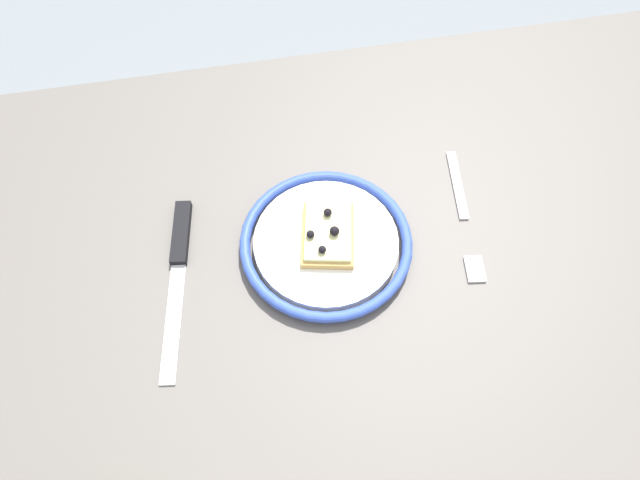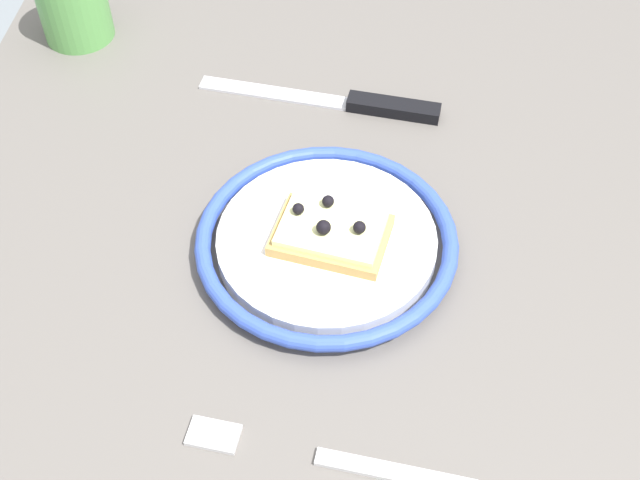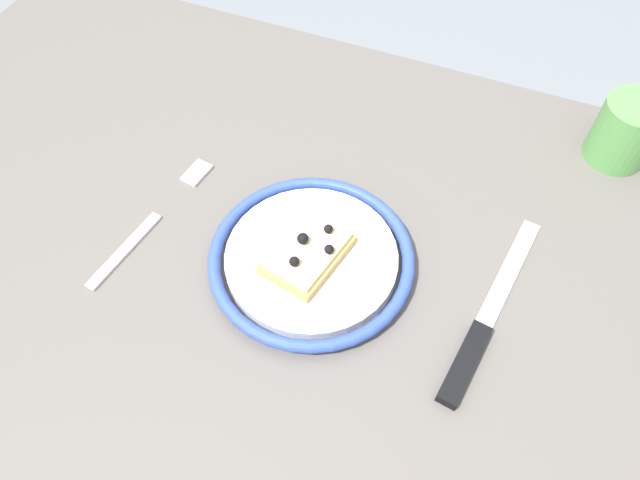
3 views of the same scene
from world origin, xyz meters
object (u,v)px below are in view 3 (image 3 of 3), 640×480
object	(u,v)px
dining_table	(277,287)
plate	(311,258)
pizza_slice_near	(307,252)
cup	(626,131)
knife	(478,337)
fork	(153,219)

from	to	relation	value
dining_table	plate	world-z (taller)	plate
pizza_slice_near	cup	size ratio (longest dim) A/B	1.30
pizza_slice_near	knife	world-z (taller)	pizza_slice_near
plate	knife	bearing A→B (deg)	-5.95
plate	cup	xyz separation A→B (m)	(0.28, 0.28, 0.03)
fork	dining_table	bearing A→B (deg)	9.38
dining_table	cup	bearing A→B (deg)	40.04
dining_table	knife	xyz separation A→B (m)	(0.23, -0.03, 0.10)
pizza_slice_near	knife	distance (m)	0.19
cup	dining_table	bearing A→B (deg)	-139.96
fork	plate	bearing A→B (deg)	4.09
fork	cup	world-z (taller)	cup
plate	cup	bearing A→B (deg)	45.71
plate	pizza_slice_near	world-z (taller)	pizza_slice_near
fork	cup	distance (m)	0.55
dining_table	plate	size ratio (longest dim) A/B	5.11
fork	cup	xyz separation A→B (m)	(0.46, 0.30, 0.04)
pizza_slice_near	cup	bearing A→B (deg)	45.79
dining_table	knife	bearing A→B (deg)	-6.89
dining_table	fork	distance (m)	0.17
dining_table	fork	bearing A→B (deg)	-170.62
plate	pizza_slice_near	bearing A→B (deg)	-128.24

